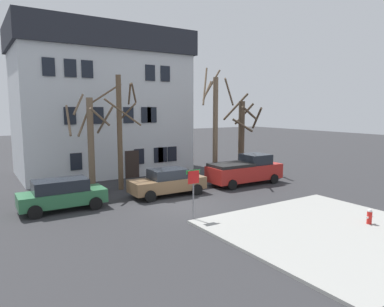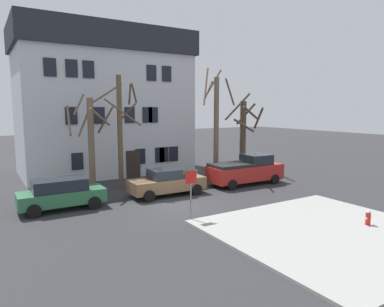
% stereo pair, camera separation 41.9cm
% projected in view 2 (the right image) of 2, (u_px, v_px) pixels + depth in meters
% --- Properties ---
extents(ground_plane, '(120.00, 120.00, 0.00)m').
position_uv_depth(ground_plane, '(180.00, 205.00, 19.36)').
color(ground_plane, '#2D2D30').
extents(sidewalk_slab, '(9.20, 8.81, 0.12)m').
position_uv_depth(sidewalk_slab, '(329.00, 232.00, 14.93)').
color(sidewalk_slab, '#999993').
rests_on(sidewalk_slab, ground_plane).
extents(building_main, '(13.60, 7.98, 11.55)m').
position_uv_depth(building_main, '(104.00, 102.00, 28.91)').
color(building_main, silver).
rests_on(building_main, ground_plane).
extents(tree_bare_near, '(2.79, 2.70, 6.22)m').
position_uv_depth(tree_bare_near, '(91.00, 140.00, 21.88)').
color(tree_bare_near, brown).
rests_on(tree_bare_near, ground_plane).
extents(tree_bare_mid, '(2.94, 2.95, 7.42)m').
position_uv_depth(tree_bare_mid, '(121.00, 128.00, 22.63)').
color(tree_bare_mid, brown).
rests_on(tree_bare_mid, ground_plane).
extents(tree_bare_far, '(2.71, 2.71, 8.32)m').
position_uv_depth(tree_bare_far, '(216.00, 123.00, 25.76)').
color(tree_bare_far, brown).
rests_on(tree_bare_far, ground_plane).
extents(tree_bare_end, '(2.98, 3.19, 6.58)m').
position_uv_depth(tree_bare_end, '(244.00, 133.00, 28.28)').
color(tree_bare_end, '#4C3D2D').
rests_on(tree_bare_end, ground_plane).
extents(car_green_wagon, '(4.35, 1.98, 1.64)m').
position_uv_depth(car_green_wagon, '(61.00, 193.00, 18.37)').
color(car_green_wagon, '#2D6B42').
rests_on(car_green_wagon, ground_plane).
extents(car_brown_sedan, '(4.67, 2.06, 1.64)m').
position_uv_depth(car_brown_sedan, '(167.00, 182.00, 21.38)').
color(car_brown_sedan, brown).
rests_on(car_brown_sedan, ground_plane).
extents(pickup_truck_red, '(5.51, 2.31, 2.06)m').
position_uv_depth(pickup_truck_red, '(246.00, 170.00, 24.50)').
color(pickup_truck_red, '#AD231E').
rests_on(pickup_truck_red, ground_plane).
extents(fire_hydrant, '(0.42, 0.22, 0.70)m').
position_uv_depth(fire_hydrant, '(368.00, 217.00, 15.62)').
color(fire_hydrant, red).
rests_on(fire_hydrant, sidewalk_slab).
extents(street_sign_pole, '(0.76, 0.07, 2.47)m').
position_uv_depth(street_sign_pole, '(191.00, 185.00, 16.31)').
color(street_sign_pole, slate).
rests_on(street_sign_pole, ground_plane).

